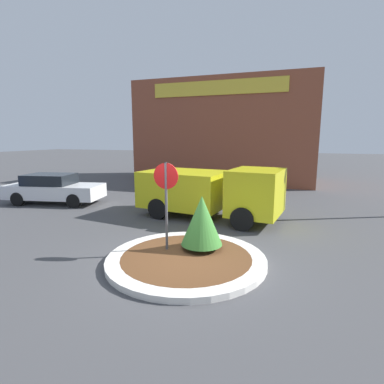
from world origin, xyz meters
name	(u,v)px	position (x,y,z in m)	size (l,w,h in m)	color
ground_plane	(186,262)	(0.00, 0.00, 0.00)	(120.00, 120.00, 0.00)	#474749
traffic_island	(186,259)	(0.00, 0.00, 0.08)	(4.08, 4.08, 0.15)	silver
stop_sign	(166,192)	(-0.67, 0.29, 1.74)	(0.69, 0.07, 2.52)	#4C4C51
island_shrub	(202,220)	(0.21, 0.65, 0.95)	(1.12, 1.12, 1.47)	brown
utility_truck	(209,190)	(-0.65, 4.39, 1.10)	(5.74, 2.99, 2.02)	gold
storefront_building	(227,132)	(-2.47, 15.45, 3.54)	(12.42, 6.07, 7.08)	brown
parked_sedan_white	(54,189)	(-8.49, 4.48, 0.72)	(4.75, 2.58, 1.42)	silver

